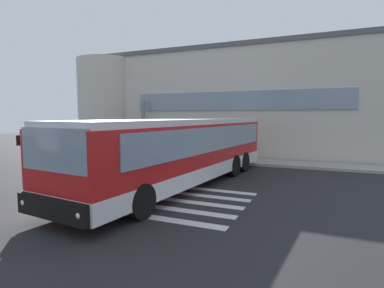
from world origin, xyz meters
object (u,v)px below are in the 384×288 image
object	(u,v)px
bus_main_foreground	(182,153)
safety_bollard_yellow	(195,155)
passenger_near_column	(148,141)
entry_support_column	(144,127)
passenger_at_curb_edge	(172,142)
passenger_by_doorway	(165,141)

from	to	relation	value
bus_main_foreground	safety_bollard_yellow	distance (m)	5.99
passenger_near_column	safety_bollard_yellow	world-z (taller)	passenger_near_column
passenger_near_column	safety_bollard_yellow	bearing A→B (deg)	-14.41
entry_support_column	safety_bollard_yellow	world-z (taller)	entry_support_column
passenger_at_curb_edge	safety_bollard_yellow	world-z (taller)	passenger_at_curb_edge
bus_main_foreground	passenger_near_column	xyz separation A→B (m)	(-5.76, 6.68, -0.26)
passenger_by_doorway	passenger_at_curb_edge	world-z (taller)	same
passenger_by_doorway	safety_bollard_yellow	xyz separation A→B (m)	(2.81, -1.41, -0.66)
bus_main_foreground	passenger_by_doorway	bearing A→B (deg)	123.02
passenger_by_doorway	safety_bollard_yellow	size ratio (longest dim) A/B	1.86
entry_support_column	safety_bollard_yellow	distance (m)	5.35
entry_support_column	passenger_near_column	size ratio (longest dim) A/B	2.24
passenger_at_curb_edge	passenger_by_doorway	bearing A→B (deg)	152.01
passenger_near_column	passenger_at_curb_edge	size ratio (longest dim) A/B	1.00
safety_bollard_yellow	passenger_near_column	bearing A→B (deg)	165.59
passenger_by_doorway	safety_bollard_yellow	bearing A→B (deg)	-26.60
passenger_at_curb_edge	entry_support_column	bearing A→B (deg)	163.95
bus_main_foreground	passenger_by_doorway	size ratio (longest dim) A/B	7.30
bus_main_foreground	entry_support_column	bearing A→B (deg)	131.35
entry_support_column	safety_bollard_yellow	bearing A→B (deg)	-20.62
bus_main_foreground	passenger_at_curb_edge	bearing A→B (deg)	120.10
entry_support_column	bus_main_foreground	distance (m)	9.96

